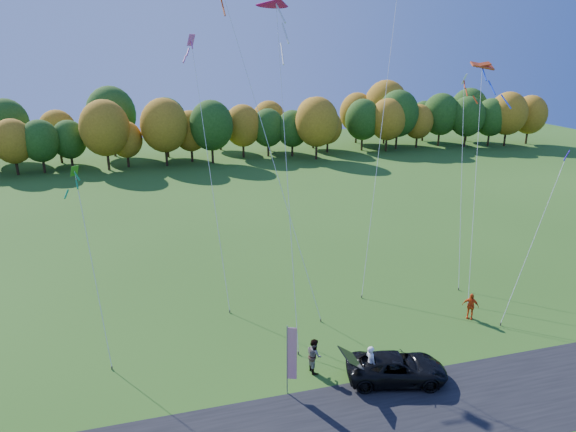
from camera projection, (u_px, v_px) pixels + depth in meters
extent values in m
plane|color=#2A5416|center=(318.00, 376.00, 27.09)|extent=(160.00, 160.00, 0.00)
cube|color=black|center=(347.00, 427.00, 23.43)|extent=(90.00, 6.00, 0.01)
imported|color=black|center=(396.00, 368.00, 26.55)|extent=(5.61, 3.59, 1.44)
imported|color=white|center=(370.00, 363.00, 26.61)|extent=(0.61, 0.78, 1.91)
imported|color=gray|center=(314.00, 355.00, 27.24)|extent=(0.77, 0.96, 1.91)
imported|color=#E04B15|center=(470.00, 306.00, 32.61)|extent=(1.05, 0.97, 1.73)
cylinder|color=#999999|center=(287.00, 360.00, 25.15)|extent=(0.06, 0.06, 3.82)
cube|color=red|center=(292.00, 354.00, 25.01)|extent=(0.46, 0.20, 2.87)
cube|color=navy|center=(292.00, 334.00, 24.71)|extent=(0.45, 0.19, 0.75)
cylinder|color=#4C3F33|center=(321.00, 320.00, 32.42)|extent=(0.08, 0.08, 0.20)
cylinder|color=#4C3F33|center=(362.00, 297.00, 35.48)|extent=(0.08, 0.08, 0.20)
cylinder|color=#4C3F33|center=(298.00, 353.00, 28.95)|extent=(0.08, 0.08, 0.20)
cone|color=#C70C59|center=(276.00, 2.00, 32.61)|extent=(2.44, 1.87, 2.67)
cylinder|color=#4C3F33|center=(468.00, 305.00, 34.38)|extent=(0.08, 0.08, 0.20)
cube|color=#C93E16|center=(482.00, 66.00, 37.81)|extent=(3.58, 1.24, 1.34)
cylinder|color=#4C3F33|center=(112.00, 368.00, 27.61)|extent=(0.08, 0.08, 0.20)
cube|color=#318315|center=(74.00, 171.00, 28.59)|extent=(1.01, 1.01, 1.19)
cylinder|color=#4C3F33|center=(459.00, 289.00, 36.62)|extent=(0.08, 0.08, 0.20)
cube|color=white|center=(464.00, 79.00, 39.12)|extent=(1.31, 1.31, 1.56)
cylinder|color=#4C3F33|center=(230.00, 311.00, 33.50)|extent=(0.08, 0.08, 0.20)
cube|color=#FF54B4|center=(191.00, 40.00, 35.06)|extent=(1.29, 1.29, 1.54)
cylinder|color=#4C3F33|center=(501.00, 324.00, 31.96)|extent=(0.08, 0.08, 0.20)
cube|color=#2F0DC1|center=(567.00, 155.00, 32.72)|extent=(1.09, 1.09, 1.28)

